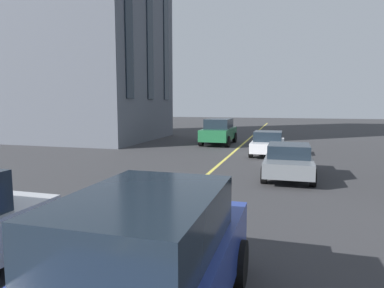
{
  "coord_description": "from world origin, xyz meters",
  "views": [
    {
      "loc": [
        5.68,
        -3.25,
        2.96
      ],
      "look_at": [
        16.07,
        -0.27,
        1.68
      ],
      "focal_mm": 31.77,
      "sensor_mm": 36.0,
      "label": 1
    }
  ],
  "objects_px": {
    "car_grey_parked_b": "(288,160)",
    "car_blue_oncoming": "(146,265)",
    "car_white_mid": "(268,143)",
    "car_green_trailing": "(219,131)"
  },
  "relations": [
    {
      "from": "car_grey_parked_b",
      "to": "car_white_mid",
      "type": "xyz_separation_m",
      "value": [
        5.87,
        1.17,
        -0.0
      ]
    },
    {
      "from": "car_blue_oncoming",
      "to": "car_grey_parked_b",
      "type": "bearing_deg",
      "value": -9.21
    },
    {
      "from": "car_grey_parked_b",
      "to": "car_blue_oncoming",
      "type": "height_order",
      "value": "car_blue_oncoming"
    },
    {
      "from": "car_white_mid",
      "to": "car_grey_parked_b",
      "type": "bearing_deg",
      "value": -168.76
    },
    {
      "from": "car_grey_parked_b",
      "to": "car_blue_oncoming",
      "type": "relative_size",
      "value": 0.94
    },
    {
      "from": "car_blue_oncoming",
      "to": "car_green_trailing",
      "type": "bearing_deg",
      "value": 9.02
    },
    {
      "from": "car_grey_parked_b",
      "to": "car_white_mid",
      "type": "bearing_deg",
      "value": 11.24
    },
    {
      "from": "car_grey_parked_b",
      "to": "car_blue_oncoming",
      "type": "bearing_deg",
      "value": 170.79
    },
    {
      "from": "car_white_mid",
      "to": "car_green_trailing",
      "type": "relative_size",
      "value": 0.83
    },
    {
      "from": "car_blue_oncoming",
      "to": "car_white_mid",
      "type": "xyz_separation_m",
      "value": [
        16.29,
        -0.52,
        -0.27
      ]
    }
  ]
}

